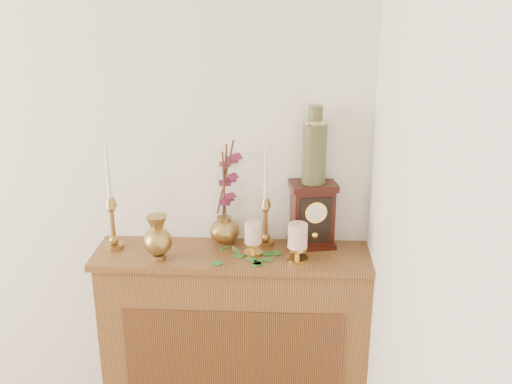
# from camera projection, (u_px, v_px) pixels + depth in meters

# --- Properties ---
(console_shelf) EXTENTS (1.24, 0.34, 0.93)m
(console_shelf) POSITION_uv_depth(u_px,v_px,m) (235.00, 347.00, 2.81)
(console_shelf) COLOR brown
(console_shelf) RESTS_ON ground
(candlestick_left) EXTENTS (0.08, 0.08, 0.50)m
(candlestick_left) POSITION_uv_depth(u_px,v_px,m) (112.00, 214.00, 2.63)
(candlestick_left) COLOR #AC8245
(candlestick_left) RESTS_ON console_shelf
(candlestick_center) EXTENTS (0.08, 0.08, 0.46)m
(candlestick_center) POSITION_uv_depth(u_px,v_px,m) (266.00, 214.00, 2.67)
(candlestick_center) COLOR #AC8245
(candlestick_center) RESTS_ON console_shelf
(bud_vase) EXTENTS (0.12, 0.12, 0.20)m
(bud_vase) POSITION_uv_depth(u_px,v_px,m) (158.00, 238.00, 2.55)
(bud_vase) COLOR #AC8245
(bud_vase) RESTS_ON console_shelf
(ginger_jar) EXTENTS (0.21, 0.22, 0.50)m
(ginger_jar) POSITION_uv_depth(u_px,v_px,m) (228.00, 195.00, 2.68)
(ginger_jar) COLOR #AC8245
(ginger_jar) RESTS_ON console_shelf
(pillar_candle_left) EXTENTS (0.08, 0.08, 0.16)m
(pillar_candle_left) POSITION_uv_depth(u_px,v_px,m) (253.00, 237.00, 2.59)
(pillar_candle_left) COLOR gold
(pillar_candle_left) RESTS_ON console_shelf
(pillar_candle_right) EXTENTS (0.09, 0.09, 0.18)m
(pillar_candle_right) POSITION_uv_depth(u_px,v_px,m) (298.00, 240.00, 2.53)
(pillar_candle_right) COLOR gold
(pillar_candle_right) RESTS_ON console_shelf
(ivy_garland) EXTENTS (0.39, 0.19, 0.07)m
(ivy_garland) POSITION_uv_depth(u_px,v_px,m) (240.00, 256.00, 2.58)
(ivy_garland) COLOR #286426
(ivy_garland) RESTS_ON console_shelf
(mantel_clock) EXTENTS (0.22, 0.18, 0.30)m
(mantel_clock) POSITION_uv_depth(u_px,v_px,m) (312.00, 215.00, 2.66)
(mantel_clock) COLOR black
(mantel_clock) RESTS_ON console_shelf
(ceramic_vase) EXTENTS (0.10, 0.10, 0.34)m
(ceramic_vase) POSITION_uv_depth(u_px,v_px,m) (314.00, 149.00, 2.56)
(ceramic_vase) COLOR #193223
(ceramic_vase) RESTS_ON mantel_clock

